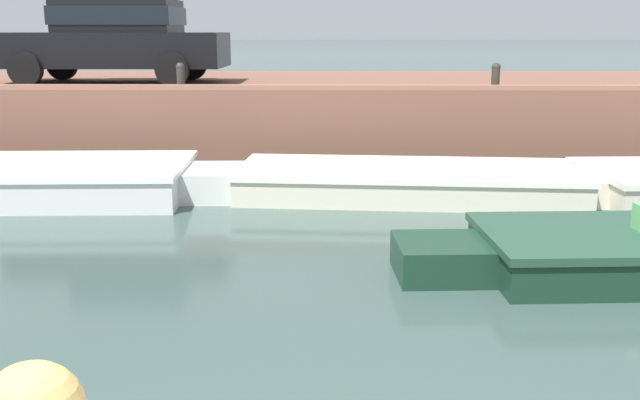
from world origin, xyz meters
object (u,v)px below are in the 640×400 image
object	(u,v)px
boat_moored_west_white	(5,181)
mooring_bollard_mid	(181,75)
car_left_inner_black	(115,37)
mooring_bollard_east	(496,75)
boat_moored_central_cream	(392,182)

from	to	relation	value
boat_moored_west_white	mooring_bollard_mid	distance (m)	3.40
boat_moored_west_white	car_left_inner_black	bearing A→B (deg)	79.98
mooring_bollard_mid	mooring_bollard_east	xyz separation A→B (m)	(5.37, 0.00, 0.00)
boat_moored_central_cream	mooring_bollard_east	world-z (taller)	mooring_bollard_east
boat_moored_west_white	mooring_bollard_east	bearing A→B (deg)	16.52
boat_moored_west_white	mooring_bollard_mid	size ratio (longest dim) A/B	15.81
boat_moored_west_white	mooring_bollard_east	world-z (taller)	mooring_bollard_east
boat_moored_west_white	boat_moored_central_cream	xyz separation A→B (m)	(5.62, 0.18, -0.03)
boat_moored_central_cream	mooring_bollard_mid	bearing A→B (deg)	149.33
boat_moored_central_cream	mooring_bollard_east	distance (m)	3.14
car_left_inner_black	mooring_bollard_east	bearing A→B (deg)	-11.90
mooring_bollard_mid	mooring_bollard_east	world-z (taller)	same
mooring_bollard_east	mooring_bollard_mid	bearing A→B (deg)	180.00
boat_moored_central_cream	mooring_bollard_mid	distance (m)	4.27
boat_moored_central_cream	mooring_bollard_mid	size ratio (longest dim) A/B	13.43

